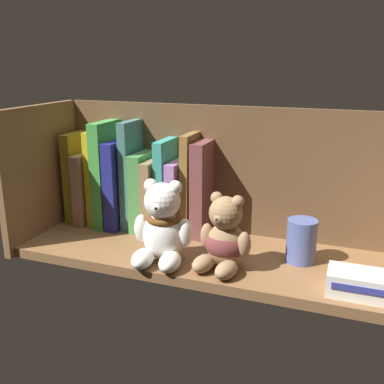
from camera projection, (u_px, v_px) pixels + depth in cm
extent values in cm
cube|color=brown|center=(208.00, 257.00, 92.07)|extent=(76.61, 24.64, 2.00)
cube|color=brown|center=(227.00, 175.00, 99.64)|extent=(79.01, 1.20, 30.19)
cube|color=brown|center=(43.00, 173.00, 101.23)|extent=(1.60, 27.04, 30.19)
cube|color=olive|center=(81.00, 175.00, 109.21)|extent=(2.41, 12.11, 21.15)
cube|color=#8E6752|center=(93.00, 186.00, 108.85)|extent=(2.58, 14.08, 16.61)
cube|color=gold|center=(101.00, 176.00, 107.17)|extent=(1.73, 11.98, 22.07)
cube|color=#3C903A|center=(111.00, 172.00, 105.94)|extent=(2.72, 14.35, 24.26)
cube|color=navy|center=(124.00, 182.00, 105.44)|extent=(2.71, 14.78, 20.17)
cube|color=#3D6C67|center=(134.00, 174.00, 103.86)|extent=(1.98, 11.32, 24.57)
cube|color=#498A47|center=(146.00, 189.00, 103.84)|extent=(2.98, 13.03, 17.66)
cube|color=olive|center=(159.00, 193.00, 102.96)|extent=(2.24, 14.90, 16.51)
cube|color=teal|center=(169.00, 185.00, 101.42)|extent=(2.09, 12.75, 21.00)
cube|color=#A071B6|center=(180.00, 195.00, 101.15)|extent=(2.59, 13.48, 16.62)
cube|color=brown|center=(191.00, 184.00, 99.45)|extent=(2.03, 9.79, 22.49)
cube|color=brown|center=(203.00, 189.00, 98.71)|extent=(2.92, 9.95, 20.94)
ellipsoid|color=white|center=(164.00, 236.00, 87.40)|extent=(8.30, 7.62, 9.77)
sphere|color=white|center=(162.00, 201.00, 84.90)|extent=(6.95, 6.95, 6.95)
sphere|color=white|center=(151.00, 185.00, 85.20)|extent=(2.60, 2.60, 2.60)
sphere|color=white|center=(175.00, 187.00, 83.96)|extent=(2.60, 2.60, 2.60)
sphere|color=white|center=(158.00, 207.00, 82.74)|extent=(2.60, 2.60, 2.60)
sphere|color=black|center=(156.00, 208.00, 81.88)|extent=(0.91, 0.91, 0.91)
ellipsoid|color=white|center=(143.00, 259.00, 84.70)|extent=(4.48, 6.84, 3.47)
ellipsoid|color=white|center=(170.00, 262.00, 83.33)|extent=(4.48, 6.84, 3.47)
ellipsoid|color=white|center=(142.00, 228.00, 87.72)|extent=(3.07, 3.07, 5.64)
ellipsoid|color=white|center=(185.00, 233.00, 85.49)|extent=(3.07, 3.07, 5.64)
torus|color=brown|center=(164.00, 218.00, 86.40)|extent=(6.67, 6.67, 1.25)
ellipsoid|color=#93704C|center=(226.00, 245.00, 84.40)|extent=(7.41, 6.80, 8.71)
sphere|color=#93704C|center=(226.00, 213.00, 82.22)|extent=(6.20, 6.20, 6.20)
sphere|color=#93704C|center=(217.00, 198.00, 83.01)|extent=(2.32, 2.32, 2.32)
sphere|color=#93704C|center=(238.00, 202.00, 80.74)|extent=(2.32, 2.32, 2.32)
sphere|color=#9B754E|center=(220.00, 218.00, 80.56)|extent=(2.32, 2.32, 2.32)
sphere|color=black|center=(217.00, 219.00, 79.89)|extent=(0.81, 0.81, 0.81)
ellipsoid|color=#93704C|center=(203.00, 264.00, 83.13)|extent=(4.66, 6.42, 3.10)
ellipsoid|color=#93704C|center=(226.00, 270.00, 80.62)|extent=(4.66, 6.42, 3.10)
ellipsoid|color=#93704C|center=(207.00, 236.00, 85.79)|extent=(3.00, 3.00, 5.03)
ellipsoid|color=#93704C|center=(244.00, 245.00, 81.68)|extent=(3.00, 3.00, 5.03)
ellipsoid|color=brown|center=(226.00, 244.00, 84.33)|extent=(8.02, 7.41, 6.10)
cylinder|color=#4C5B99|center=(301.00, 241.00, 86.52)|extent=(5.72, 5.72, 8.48)
cube|color=silver|center=(364.00, 284.00, 74.51)|extent=(11.80, 6.28, 4.05)
cube|color=#33388C|center=(364.00, 291.00, 71.48)|extent=(10.03, 0.16, 1.14)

